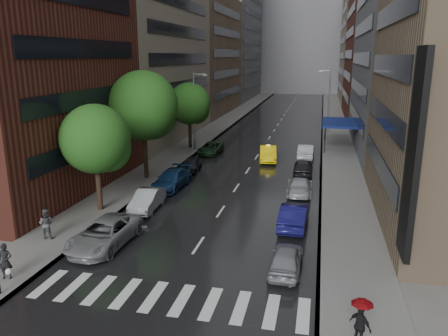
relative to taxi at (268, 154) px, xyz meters
The scene contains 20 objects.
ground 26.51m from the taxi, 93.16° to the right, with size 220.00×220.00×0.00m, color gray.
road 23.60m from the taxi, 93.56° to the left, with size 14.00×140.00×0.01m, color black.
sidewalk_left 25.77m from the taxi, 113.96° to the left, with size 4.00×140.00×0.15m, color gray.
sidewalk_right 24.73m from the taxi, 72.25° to the left, with size 4.00×140.00×0.15m, color gray.
crosswalk 28.50m from the taxi, 92.54° to the right, with size 13.15×2.80×0.01m.
buildings_left 39.33m from the taxi, 116.99° to the left, with size 8.00×108.00×38.00m.
buildings_right 36.06m from the taxi, 65.89° to the left, with size 8.05×109.10×36.00m.
building_far 92.80m from the taxi, 90.92° to the left, with size 40.00×14.00×32.00m, color slate.
tree_near 21.36m from the taxi, 118.83° to the right, with size 4.92×4.92×7.84m.
tree_mid 15.09m from the taxi, 136.49° to the right, with size 6.17×6.17×9.84m.
tree_far 11.90m from the taxi, 156.63° to the left, with size 5.00×5.00×7.97m.
taxi is the anchor object (origin of this frame).
parked_cars_left 14.85m from the taxi, 117.52° to the right, with size 2.91×31.11×1.60m.
parked_cars_right 11.46m from the taxi, 69.90° to the right, with size 2.03×31.19×1.61m.
ped_bag_walker 30.26m from the taxi, 108.71° to the right, with size 0.77×0.61×1.86m.
ped_black_umbrella 26.07m from the taxi, 114.36° to the right, with size 1.01×0.98×2.09m.
ped_red_umbrella 31.11m from the taxi, 76.56° to the right, with size 1.01×0.97×2.01m.
street_lamp_left 10.65m from the taxi, 158.91° to the left, with size 1.74×0.22×9.00m.
street_lamp_right 19.99m from the taxi, 71.35° to the left, with size 1.74×0.22×9.00m.
awning 11.61m from the taxi, 48.64° to the left, with size 4.00×8.00×3.12m.
Camera 1 is at (6.76, -19.29, 11.08)m, focal length 35.00 mm.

